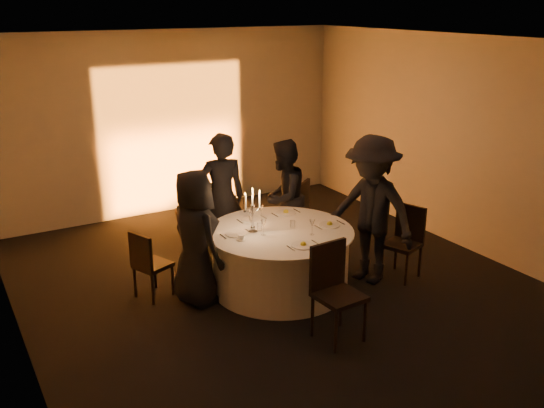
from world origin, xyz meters
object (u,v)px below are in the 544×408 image
guest_back_right (283,197)px  guest_right (371,210)px  chair_left (148,262)px  candelabra (253,217)px  guest_left (195,238)px  coffee_cup (241,237)px  chair_back_right (296,209)px  chair_right (405,238)px  guest_back_left (222,198)px  banquet_table (280,259)px  chair_front (334,286)px  chair_back_left (221,220)px

guest_back_right → guest_right: guest_right is taller
chair_left → candelabra: 1.36m
chair_left → guest_left: (0.47, -0.36, 0.34)m
guest_right → coffee_cup: (-1.66, 0.32, -0.15)m
chair_back_right → guest_left: (-1.97, -0.93, 0.27)m
chair_right → guest_back_left: guest_back_left is taller
guest_back_left → coffee_cup: guest_back_left is taller
chair_back_right → coffee_cup: size_ratio=8.82×
candelabra → guest_right: bearing=-17.7°
guest_back_left → chair_right: bearing=149.8°
banquet_table → chair_front: chair_front is taller
chair_back_right → chair_front: chair_front is taller
chair_back_right → chair_front: (-1.03, -2.38, 0.04)m
chair_right → candelabra: 2.05m
chair_back_left → guest_back_left: size_ratio=0.47×
chair_front → guest_back_left: guest_back_left is taller
chair_back_right → guest_back_left: size_ratio=0.54×
banquet_table → chair_left: chair_left is taller
banquet_table → chair_left: size_ratio=2.11×
coffee_cup → chair_right: bearing=-12.2°
chair_front → coffee_cup: chair_front is taller
guest_left → guest_back_left: guest_back_left is taller
banquet_table → chair_back_right: 1.46m
chair_front → guest_left: 1.75m
guest_left → chair_back_left: bearing=-46.8°
banquet_table → chair_front: size_ratio=1.73×
guest_left → guest_back_right: size_ratio=1.00×
banquet_table → coffee_cup: coffee_cup is taller
chair_back_left → guest_back_left: (-0.11, -0.28, 0.42)m
chair_back_left → coffee_cup: chair_back_left is taller
guest_right → coffee_cup: 1.70m
chair_right → guest_back_left: size_ratio=0.52×
guest_back_right → guest_right: size_ratio=0.86×
guest_back_right → coffee_cup: (-1.19, -1.01, -0.02)m
guest_back_right → candelabra: 1.31m
guest_left → guest_back_right: bearing=-75.0°
chair_left → guest_left: guest_left is taller
chair_right → guest_right: guest_right is taller
chair_front → guest_right: guest_right is taller
banquet_table → chair_back_left: size_ratio=2.12×
chair_right → guest_back_left: (-1.82, 1.64, 0.37)m
chair_back_left → chair_front: (0.03, -2.68, 0.12)m
guest_left → candelabra: guest_left is taller
chair_front → chair_back_right: bearing=62.9°
banquet_table → chair_right: 1.67m
guest_left → guest_back_left: bearing=-50.1°
chair_back_left → guest_back_right: size_ratio=0.52×
chair_back_right → chair_right: size_ratio=1.03×
chair_left → guest_right: (2.61, -0.91, 0.47)m
chair_left → candelabra: candelabra is taller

